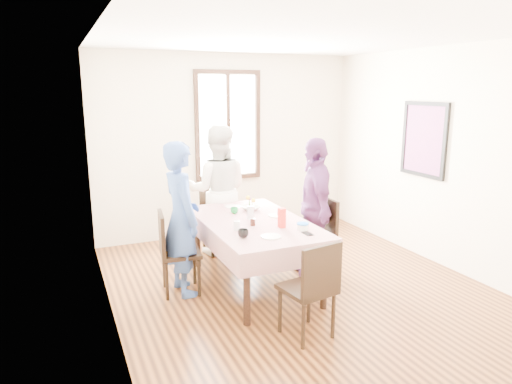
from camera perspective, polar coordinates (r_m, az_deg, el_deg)
ground at (r=5.35m, az=5.18°, el=-11.55°), size 4.50×4.50×0.00m
back_wall at (r=6.98m, az=-3.52°, el=5.75°), size 4.00×0.00×4.00m
right_wall at (r=6.17m, az=22.01°, el=3.92°), size 0.00×4.50×4.50m
window_frame at (r=6.94m, az=-3.50°, el=8.20°), size 1.02×0.06×1.62m
window_pane at (r=6.94m, az=-3.53°, el=8.20°), size 0.90×0.02×1.50m
art_poster at (r=6.34m, az=20.11°, el=6.12°), size 0.04×0.76×0.96m
dining_table at (r=5.22m, az=-0.22°, el=-7.67°), size 0.96×1.73×0.75m
tablecloth at (r=5.10m, az=-0.22°, el=-3.66°), size 1.08×1.85×0.01m
chair_left at (r=5.10m, az=-9.34°, el=-7.40°), size 0.47×0.47×0.91m
chair_right at (r=5.59m, az=7.17°, el=-5.52°), size 0.43×0.43×0.91m
chair_far at (r=6.25m, az=-4.54°, el=-3.48°), size 0.43×0.43×0.91m
chair_near at (r=4.21m, az=6.33°, el=-11.76°), size 0.48×0.48×0.91m
person_left at (r=4.99m, az=-9.26°, el=-3.29°), size 0.45×0.64×1.67m
person_far at (r=6.13m, az=-4.55°, el=0.17°), size 1.02×0.91×1.73m
person_right at (r=5.47m, az=7.09°, el=-1.87°), size 0.70×1.04×1.65m
mug_black at (r=4.53m, az=-1.60°, el=-5.15°), size 0.12×0.12×0.08m
mug_flag at (r=5.14m, az=3.07°, el=-3.03°), size 0.09×0.09×0.08m
mug_green at (r=5.39m, az=-2.70°, el=-2.30°), size 0.09×0.09×0.07m
serving_bowl at (r=5.53m, az=-0.66°, el=-2.02°), size 0.27×0.27×0.05m
juice_carton at (r=4.84m, az=3.21°, el=-3.22°), size 0.07×0.07×0.21m
butter_tub at (r=4.80m, az=5.81°, el=-4.32°), size 0.12×0.12×0.06m
jam_jar at (r=4.92m, az=-0.40°, el=-3.75°), size 0.06×0.06×0.08m
drinking_glass at (r=4.77m, az=-2.42°, el=-4.16°), size 0.07×0.07×0.09m
smartphone at (r=4.68m, az=6.40°, el=-5.15°), size 0.07×0.14×0.01m
flower_vase at (r=5.15m, az=-0.68°, el=-2.55°), size 0.08×0.08×0.15m
plate_right at (r=5.29m, az=2.58°, el=-2.93°), size 0.20×0.20×0.01m
plate_far at (r=5.69m, az=-2.88°, el=-1.81°), size 0.20×0.20×0.01m
plate_near at (r=4.56m, az=1.88°, el=-5.53°), size 0.20×0.20×0.01m
butter_lid at (r=4.79m, az=5.82°, el=-3.91°), size 0.12×0.12×0.01m
flower_bunch at (r=5.12m, az=-0.69°, el=-1.19°), size 0.09×0.09×0.10m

